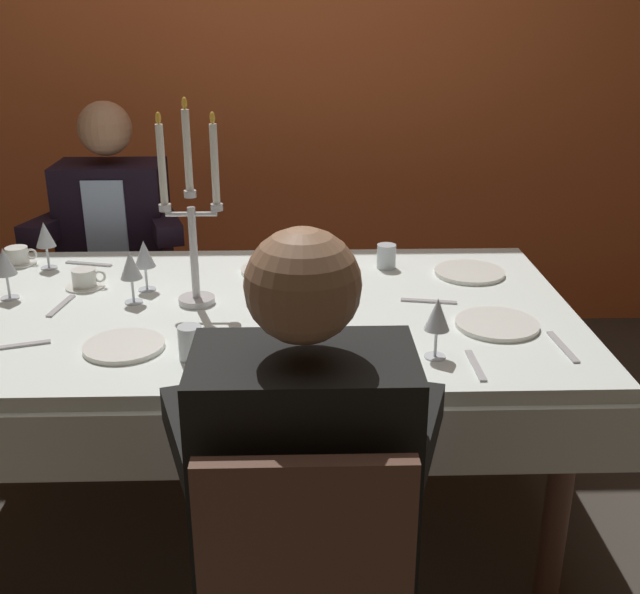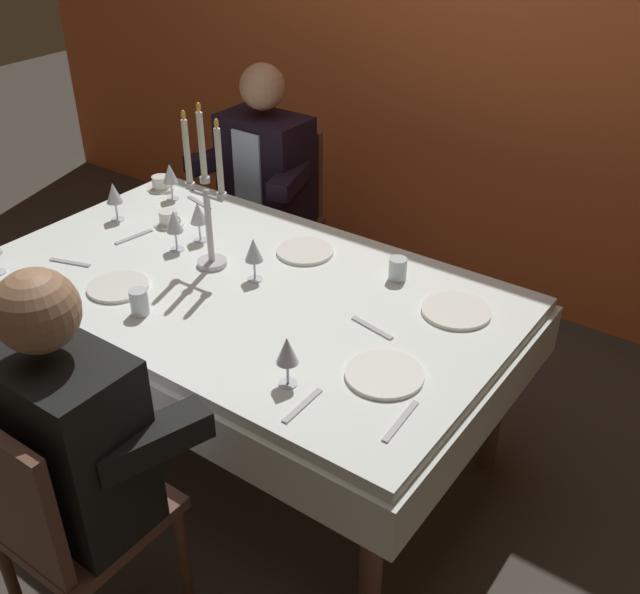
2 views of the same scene
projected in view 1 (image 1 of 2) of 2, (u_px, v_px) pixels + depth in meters
The scene contains 26 objects.
ground_plane at pixel (262, 510), 2.57m from camera, with size 12.00×12.00×0.00m, color #403933.
back_wall at pixel (269, 56), 3.62m from camera, with size 6.00×0.12×2.70m, color orange.
dining_table at pixel (256, 342), 2.34m from camera, with size 1.94×1.14×0.74m.
candelabra at pixel (192, 223), 2.23m from camera, with size 0.19×0.11×0.61m.
dinner_plate_0 at pixel (469, 272), 2.57m from camera, with size 0.23×0.23×0.01m, color white.
dinner_plate_1 at pixel (124, 346), 2.02m from camera, with size 0.21×0.21×0.01m, color white.
dinner_plate_2 at pixel (273, 270), 2.59m from camera, with size 0.22×0.22×0.01m, color white.
dinner_plate_3 at pixel (497, 324), 2.16m from camera, with size 0.24×0.24×0.01m, color white.
wine_glass_1 at pixel (437, 316), 1.93m from camera, with size 0.07×0.07×0.16m.
wine_glass_2 at pixel (131, 266), 2.29m from camera, with size 0.07×0.07×0.16m.
wine_glass_3 at pixel (45, 236), 2.58m from camera, with size 0.07×0.07×0.16m.
wine_glass_4 at pixel (261, 266), 2.30m from camera, with size 0.07×0.07×0.16m.
wine_glass_5 at pixel (5, 263), 2.32m from camera, with size 0.07×0.07×0.16m.
wine_glass_6 at pixel (144, 256), 2.39m from camera, with size 0.07×0.07×0.16m.
water_tumbler_0 at pixel (386, 256), 2.62m from camera, with size 0.07×0.07×0.08m, color silver.
water_tumbler_1 at pixel (190, 343), 1.95m from camera, with size 0.06×0.06×0.09m, color silver.
coffee_cup_0 at pixel (18, 257), 2.66m from camera, with size 0.13×0.12×0.06m.
coffee_cup_1 at pixel (85, 279), 2.44m from camera, with size 0.13×0.12×0.06m.
fork_0 at pixel (89, 264), 2.66m from camera, with size 0.17×0.02×0.01m, color #B7B7BC.
fork_1 at pixel (429, 301), 2.33m from camera, with size 0.17×0.02×0.01m, color #B7B7BC.
knife_2 at pixel (563, 347), 2.03m from camera, with size 0.19×0.02×0.01m, color #B7B7BC.
fork_3 at pixel (476, 365), 1.93m from camera, with size 0.17×0.02×0.01m, color #B7B7BC.
fork_4 at pixel (61, 306), 2.30m from camera, with size 0.17×0.02×0.01m, color #B7B7BC.
fork_5 at pixel (17, 346), 2.03m from camera, with size 0.17×0.02×0.01m, color #B7B7BC.
seated_diner_0 at pixel (115, 227), 3.11m from camera, with size 0.63×0.48×1.24m.
seated_diner_1 at pixel (304, 479), 1.48m from camera, with size 0.63×0.48×1.24m.
Camera 1 is at (0.13, -2.14, 1.61)m, focal length 42.93 mm.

